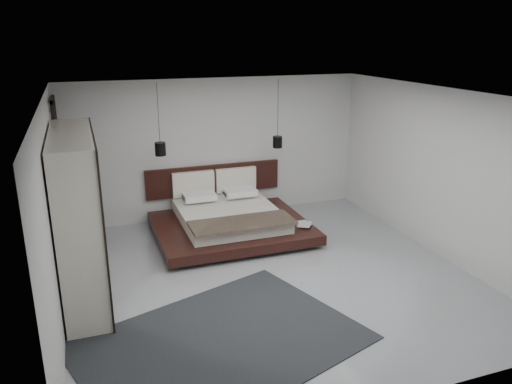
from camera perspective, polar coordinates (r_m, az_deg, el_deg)
name	(u,v)px	position (r m, az deg, el deg)	size (l,w,h in m)	color
floor	(270,276)	(7.89, 1.64, -9.61)	(6.00, 6.00, 0.00)	gray
ceiling	(272,95)	(7.06, 1.84, 11.03)	(6.00, 6.00, 0.00)	white
wall_back	(217,149)	(10.11, -4.47, 4.98)	(6.00, 6.00, 0.00)	beige
wall_front	(387,282)	(4.89, 14.78, -9.94)	(6.00, 6.00, 0.00)	beige
wall_left	(53,215)	(6.91, -22.17, -2.41)	(6.00, 6.00, 0.00)	beige
wall_right	(439,173)	(8.85, 20.15, 2.09)	(6.00, 6.00, 0.00)	beige
lattice_screen	(61,173)	(9.28, -21.37, 1.99)	(0.05, 0.90, 2.60)	black
bed	(229,219)	(9.40, -3.10, -3.09)	(2.77, 2.39, 1.08)	black
book_lower	(299,224)	(9.20, 4.90, -3.69)	(0.21, 0.28, 0.03)	#99724C
book_upper	(298,224)	(9.16, 4.87, -3.63)	(0.23, 0.32, 0.02)	#99724C
pendant_left	(160,149)	(9.19, -10.88, 4.86)	(0.20, 0.20, 1.30)	black
pendant_right	(277,142)	(9.78, 2.47, 5.75)	(0.18, 0.18, 1.32)	black
wardrobe	(79,217)	(7.34, -19.55, -2.72)	(0.57, 2.42, 2.37)	beige
rug	(221,342)	(6.40, -4.04, -16.72)	(3.30, 2.36, 0.01)	black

